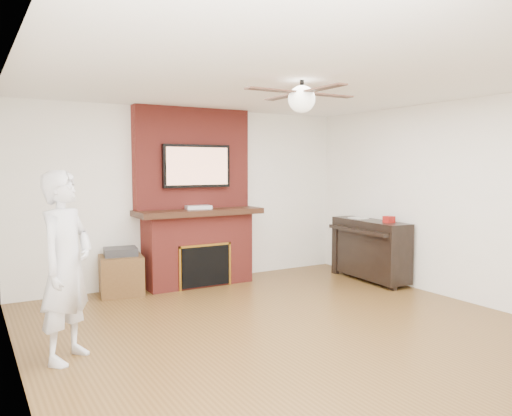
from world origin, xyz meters
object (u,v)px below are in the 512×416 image
person (66,266)px  piano (370,248)px  side_table (121,273)px  fireplace (196,214)px

person → piano: bearing=-34.6°
person → side_table: person is taller
person → piano: (4.38, 0.94, -0.35)m
side_table → piano: piano is taller
person → piano: size_ratio=1.19×
person → piano: person is taller
side_table → piano: size_ratio=0.45×
person → piano: 4.50m
fireplace → piano: bearing=-25.6°
fireplace → person: size_ratio=1.52×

